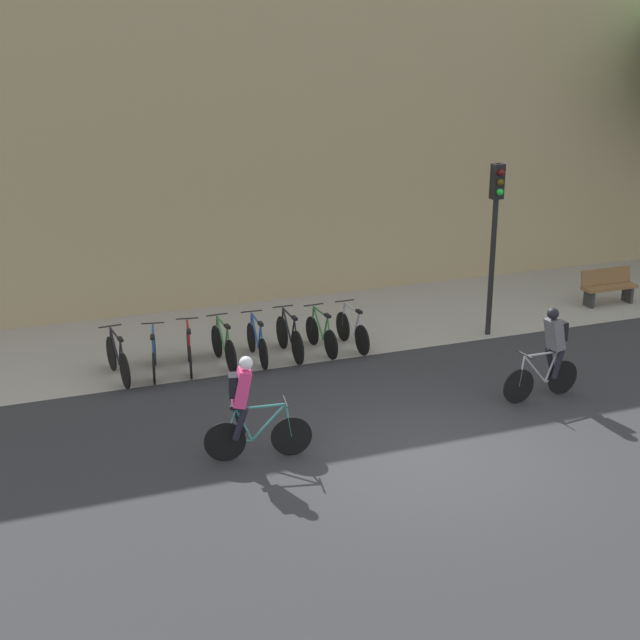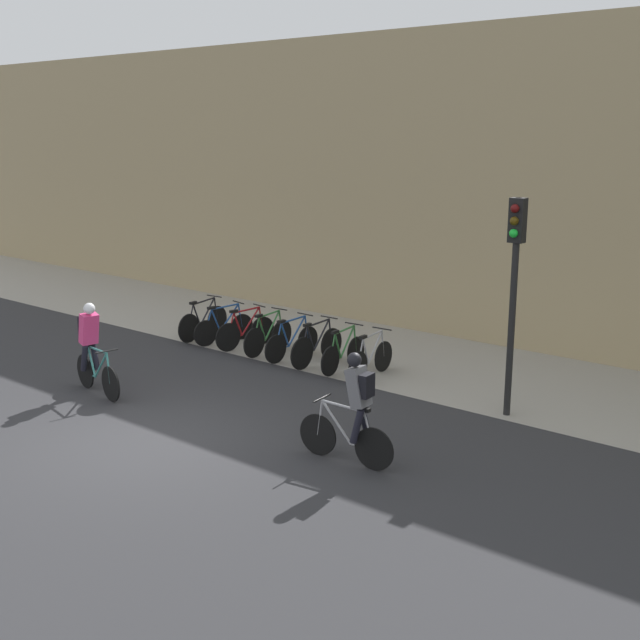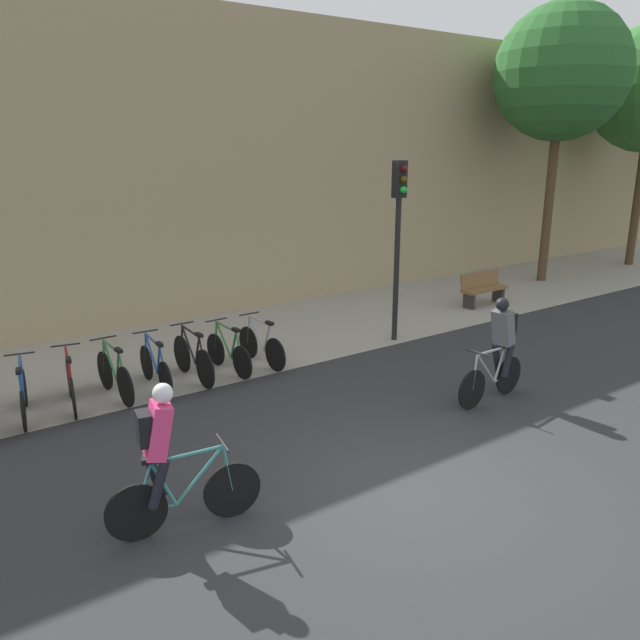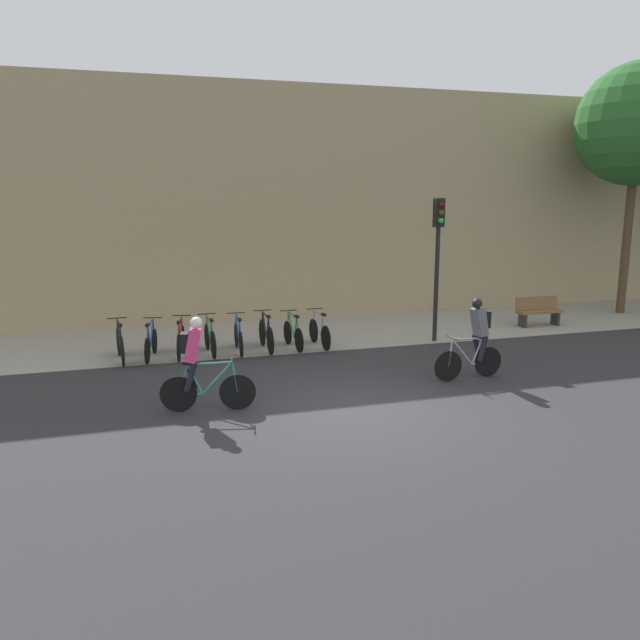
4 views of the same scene
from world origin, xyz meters
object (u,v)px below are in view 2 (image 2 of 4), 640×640
cyclist_grey (355,406)px  parked_bike_4 (292,342)px  traffic_light_pole (515,268)px  parked_bike_5 (317,346)px  parked_bike_0 (203,322)px  parked_bike_6 (343,353)px  cyclist_pink (92,345)px  parked_bike_1 (224,327)px  parked_bike_3 (268,336)px  parked_bike_7 (371,359)px  parked_bike_2 (245,331)px

cyclist_grey → parked_bike_4: size_ratio=1.06×
traffic_light_pole → parked_bike_5: bearing=176.1°
parked_bike_5 → traffic_light_pole: (4.65, -0.32, 2.25)m
parked_bike_0 → parked_bike_6: parked_bike_0 is taller
cyclist_pink → parked_bike_1: cyclist_pink is taller
parked_bike_3 → parked_bike_4: size_ratio=0.99×
parked_bike_7 → cyclist_grey: bearing=-57.6°
cyclist_pink → parked_bike_7: 5.56m
parked_bike_4 → cyclist_pink: bearing=-109.0°
parked_bike_4 → parked_bike_0: bearing=180.0°
cyclist_pink → parked_bike_3: 4.30m
parked_bike_1 → cyclist_grey: bearing=-29.4°
cyclist_pink → parked_bike_6: bearing=55.5°
parked_bike_5 → parked_bike_7: size_ratio=1.06×
parked_bike_2 → parked_bike_5: 2.16m
parked_bike_0 → parked_bike_4: parked_bike_0 is taller
parked_bike_1 → parked_bike_5: size_ratio=0.95×
cyclist_grey → parked_bike_6: size_ratio=1.10×
parked_bike_0 → parked_bike_1: bearing=-0.1°
cyclist_pink → parked_bike_1: bearing=99.6°
traffic_light_pole → parked_bike_1: bearing=177.6°
parked_bike_5 → parked_bike_6: parked_bike_5 is taller
parked_bike_4 → traffic_light_pole: 5.84m
cyclist_pink → parked_bike_5: 4.76m
cyclist_grey → parked_bike_5: bearing=135.4°
parked_bike_0 → parked_bike_2: (1.44, 0.00, -0.01)m
parked_bike_5 → traffic_light_pole: traffic_light_pole is taller
cyclist_grey → cyclist_pink: bearing=-176.1°
cyclist_grey → parked_bike_2: (-6.00, 3.80, -0.55)m
parked_bike_3 → parked_bike_1: bearing=-179.9°
cyclist_grey → parked_bike_3: cyclist_grey is taller
parked_bike_2 → traffic_light_pole: traffic_light_pole is taller
cyclist_pink → parked_bike_5: bearing=62.7°
parked_bike_0 → parked_bike_1: parked_bike_0 is taller
parked_bike_3 → cyclist_grey: bearing=-35.7°
parked_bike_5 → parked_bike_2: bearing=-180.0°
parked_bike_0 → cyclist_pink: bearing=-71.2°
parked_bike_1 → parked_bike_6: size_ratio=1.02×
parked_bike_7 → parked_bike_4: bearing=-180.0°
parked_bike_1 → parked_bike_2: parked_bike_2 is taller
parked_bike_4 → parked_bike_5: bearing=0.1°
cyclist_grey → parked_bike_0: 8.37m
cyclist_grey → parked_bike_0: size_ratio=1.01×
parked_bike_0 → parked_bike_4: 2.88m
cyclist_pink → parked_bike_3: size_ratio=1.07×
parked_bike_3 → parked_bike_4: (0.72, -0.00, -0.01)m
parked_bike_7 → parked_bike_5: bearing=180.0°
cyclist_grey → parked_bike_7: cyclist_grey is taller
parked_bike_0 → parked_bike_3: parked_bike_0 is taller
parked_bike_4 → parked_bike_1: bearing=180.0°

